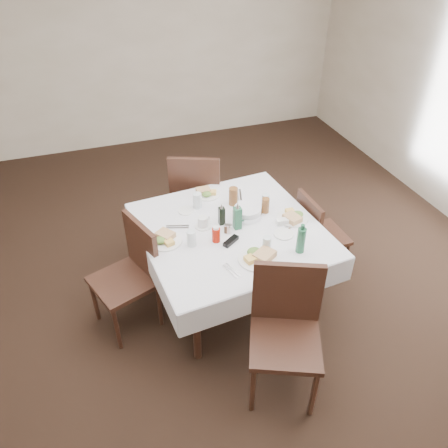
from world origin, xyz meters
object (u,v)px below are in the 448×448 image
object	(u,v)px
chair_north	(196,192)
oil_cruet_green	(237,217)
water_n	(197,201)
bread_basket	(247,212)
chair_south	(286,323)
green_bottle	(301,240)
chair_west	(132,269)
dining_table	(231,236)
water_e	(265,200)
water_w	(191,238)
chair_east	(316,231)
water_s	(267,244)
ketchup_bottle	(216,234)
oil_cruet_dark	(222,215)
coffee_mug	(203,222)

from	to	relation	value
chair_north	oil_cruet_green	distance (m)	0.96
chair_north	water_n	size ratio (longest dim) A/B	7.29
water_n	bread_basket	size ratio (longest dim) A/B	0.56
chair_south	green_bottle	bearing A→B (deg)	55.52
chair_north	chair_west	world-z (taller)	chair_north
dining_table	water_e	xyz separation A→B (m)	(0.39, 0.20, 0.13)
chair_west	water_w	bearing A→B (deg)	-14.44
dining_table	water_e	distance (m)	0.46
chair_east	oil_cruet_green	world-z (taller)	oil_cruet_green
dining_table	chair_south	world-z (taller)	chair_south
chair_east	chair_west	world-z (taller)	chair_west
dining_table	chair_east	distance (m)	0.87
water_s	green_bottle	xyz separation A→B (m)	(0.23, -0.10, 0.05)
water_n	bread_basket	distance (m)	0.45
oil_cruet_green	chair_east	bearing A→B (deg)	4.74
chair_north	ketchup_bottle	distance (m)	1.05
water_s	bread_basket	world-z (taller)	water_s
ketchup_bottle	green_bottle	xyz separation A→B (m)	(0.56, -0.32, 0.04)
water_s	oil_cruet_green	bearing A→B (deg)	108.67
oil_cruet_dark	green_bottle	bearing A→B (deg)	-49.56
chair_south	green_bottle	world-z (taller)	green_bottle
ketchup_bottle	chair_west	bearing A→B (deg)	168.53
ketchup_bottle	oil_cruet_green	bearing A→B (deg)	26.49
dining_table	oil_cruet_green	world-z (taller)	oil_cruet_green
water_s	ketchup_bottle	bearing A→B (deg)	145.15
dining_table	oil_cruet_dark	distance (m)	0.19
water_w	chair_east	bearing A→B (deg)	7.54
chair_south	oil_cruet_green	bearing A→B (deg)	91.82
chair_north	water_s	world-z (taller)	chair_north
bread_basket	water_w	bearing A→B (deg)	-157.94
chair_north	water_n	distance (m)	0.59
water_n	green_bottle	world-z (taller)	green_bottle
oil_cruet_dark	water_e	bearing A→B (deg)	15.53
water_w	bread_basket	size ratio (longest dim) A/B	0.52
chair_south	water_s	distance (m)	0.62
dining_table	water_n	distance (m)	0.44
green_bottle	oil_cruet_dark	bearing A→B (deg)	130.44
water_s	ketchup_bottle	xyz separation A→B (m)	(-0.33, 0.23, 0.01)
water_e	bread_basket	xyz separation A→B (m)	(-0.20, -0.09, -0.02)
bread_basket	oil_cruet_green	distance (m)	0.20
chair_east	coffee_mug	world-z (taller)	coffee_mug
water_e	water_w	size ratio (longest dim) A/B	0.91
oil_cruet_dark	chair_east	bearing A→B (deg)	-1.79
water_n	water_e	distance (m)	0.59
coffee_mug	dining_table	bearing A→B (deg)	-24.29
chair_west	coffee_mug	distance (m)	0.68
coffee_mug	green_bottle	world-z (taller)	green_bottle
chair_north	water_e	world-z (taller)	chair_north
water_e	water_w	world-z (taller)	water_w
water_e	bread_basket	size ratio (longest dim) A/B	0.47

